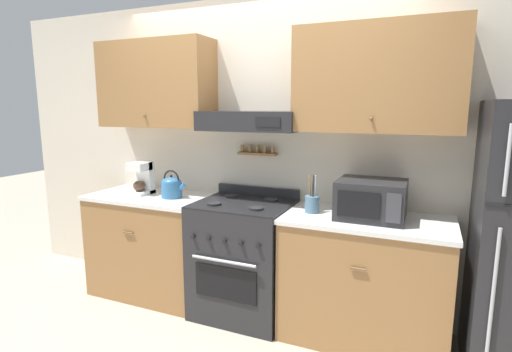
# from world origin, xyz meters

# --- Properties ---
(ground_plane) EXTENTS (16.00, 16.00, 0.00)m
(ground_plane) POSITION_xyz_m (0.00, 0.00, 0.00)
(ground_plane) COLOR #B2A38E
(wall_back) EXTENTS (5.20, 0.46, 2.55)m
(wall_back) POSITION_xyz_m (0.02, 0.59, 1.47)
(wall_back) COLOR beige
(wall_back) RESTS_ON ground_plane
(counter_left) EXTENTS (1.07, 0.64, 0.91)m
(counter_left) POSITION_xyz_m (-0.91, 0.32, 0.45)
(counter_left) COLOR olive
(counter_left) RESTS_ON ground_plane
(counter_right) EXTENTS (1.16, 0.64, 0.91)m
(counter_right) POSITION_xyz_m (0.95, 0.32, 0.45)
(counter_right) COLOR olive
(counter_right) RESTS_ON ground_plane
(stove_range) EXTENTS (0.74, 0.66, 1.00)m
(stove_range) POSITION_xyz_m (0.00, 0.31, 0.47)
(stove_range) COLOR #232326
(stove_range) RESTS_ON ground_plane
(tea_kettle) EXTENTS (0.23, 0.18, 0.24)m
(tea_kettle) POSITION_xyz_m (-0.67, 0.31, 1.00)
(tea_kettle) COLOR teal
(tea_kettle) RESTS_ON counter_left
(coffee_maker) EXTENTS (0.16, 0.21, 0.28)m
(coffee_maker) POSITION_xyz_m (-1.00, 0.34, 1.05)
(coffee_maker) COLOR white
(coffee_maker) RESTS_ON counter_left
(microwave) EXTENTS (0.46, 0.39, 0.27)m
(microwave) POSITION_xyz_m (0.97, 0.33, 1.04)
(microwave) COLOR #232326
(microwave) RESTS_ON counter_right
(utensil_crock) EXTENTS (0.10, 0.10, 0.28)m
(utensil_crock) POSITION_xyz_m (0.55, 0.31, 0.98)
(utensil_crock) COLOR slate
(utensil_crock) RESTS_ON counter_right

